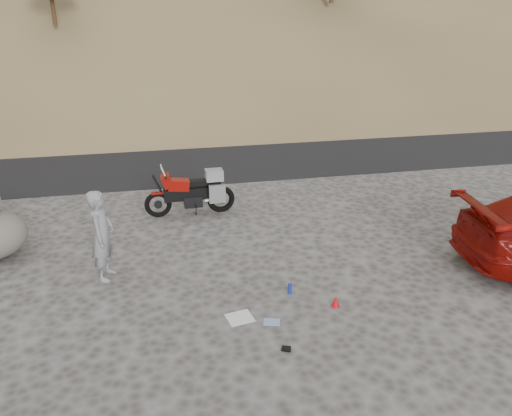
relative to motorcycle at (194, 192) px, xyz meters
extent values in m
plane|color=#403D3B|center=(-0.39, -3.41, -0.59)|extent=(140.00, 140.00, 0.00)
cube|color=black|center=(-0.39, 5.59, -0.59)|extent=(120.00, 7.00, 0.05)
cylinder|color=#3C2215|center=(-4.39, 10.59, 4.31)|extent=(0.17, 0.17, 1.40)
torus|color=black|center=(-0.92, -0.03, -0.25)|extent=(0.69, 0.14, 0.68)
cylinder|color=black|center=(-0.92, -0.03, -0.25)|extent=(0.21, 0.07, 0.21)
torus|color=black|center=(0.69, 0.02, -0.25)|extent=(0.73, 0.17, 0.72)
cylinder|color=black|center=(0.69, 0.02, -0.25)|extent=(0.23, 0.09, 0.23)
cylinder|color=black|center=(-0.84, -0.02, 0.14)|extent=(0.39, 0.07, 0.84)
cylinder|color=black|center=(-0.69, -0.02, 0.53)|extent=(0.06, 0.64, 0.05)
cube|color=black|center=(-0.14, 0.00, -0.02)|extent=(1.25, 0.28, 0.31)
cube|color=black|center=(-0.04, 0.00, -0.22)|extent=(0.47, 0.32, 0.29)
cube|color=maroon|center=(-0.38, -0.01, 0.24)|extent=(0.55, 0.33, 0.32)
cube|color=maroon|center=(-0.66, -0.02, 0.37)|extent=(0.32, 0.36, 0.37)
cube|color=silver|center=(-0.73, -0.02, 0.63)|extent=(0.13, 0.31, 0.26)
cube|color=black|center=(0.12, 0.00, 0.26)|extent=(0.58, 0.24, 0.12)
cube|color=black|center=(0.51, 0.02, 0.22)|extent=(0.37, 0.20, 0.10)
cube|color=silver|center=(0.56, -0.25, 0.01)|extent=(0.42, 0.14, 0.47)
cube|color=silver|center=(0.54, 0.29, 0.01)|extent=(0.42, 0.14, 0.47)
cube|color=gray|center=(0.53, 0.02, 0.43)|extent=(0.44, 0.36, 0.27)
cube|color=maroon|center=(-0.92, -0.03, 0.07)|extent=(0.31, 0.13, 0.04)
cylinder|color=black|center=(0.02, -0.18, -0.40)|extent=(0.03, 0.22, 0.38)
cylinder|color=silver|center=(0.48, -0.13, -0.17)|extent=(0.47, 0.11, 0.13)
imported|color=gray|center=(-2.02, -2.86, -0.59)|extent=(0.58, 0.75, 1.83)
cube|color=white|center=(0.31, -4.79, -0.58)|extent=(0.50, 0.46, 0.01)
cylinder|color=navy|center=(1.37, -4.21, -0.48)|extent=(0.10, 0.10, 0.21)
cone|color=red|center=(2.06, -4.78, -0.49)|extent=(0.18, 0.18, 0.20)
cube|color=black|center=(0.87, -5.78, -0.57)|extent=(0.17, 0.15, 0.04)
cube|color=#8198C7|center=(0.82, -5.02, -0.58)|extent=(0.33, 0.28, 0.01)
camera|label=1|loc=(-0.92, -11.94, 4.47)|focal=35.00mm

